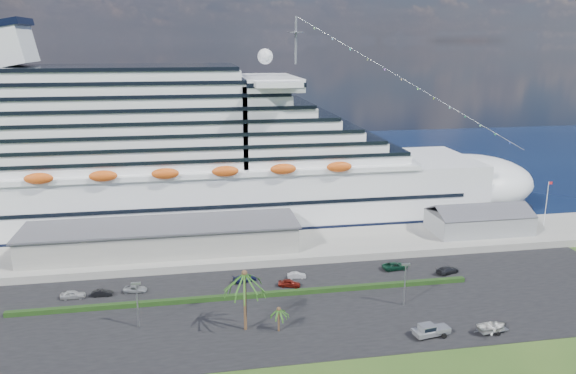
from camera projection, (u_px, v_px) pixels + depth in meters
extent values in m
plane|color=#234517|center=(308.00, 336.00, 93.67)|extent=(420.00, 420.00, 0.00)
cube|color=black|center=(295.00, 306.00, 104.13)|extent=(140.00, 38.00, 0.12)
cube|color=gray|center=(272.00, 247.00, 131.56)|extent=(240.00, 20.00, 1.80)
cube|color=black|center=(238.00, 168.00, 217.55)|extent=(420.00, 160.00, 0.02)
cube|color=silver|center=(185.00, 195.00, 149.27)|extent=(160.00, 30.00, 16.00)
ellipsoid|color=silver|center=(464.00, 183.00, 162.73)|extent=(40.00, 30.00, 16.00)
cube|color=black|center=(186.00, 220.00, 150.99)|extent=(164.00, 30.60, 2.40)
cube|color=silver|center=(133.00, 115.00, 141.81)|extent=(128.00, 26.00, 24.80)
cube|color=silver|center=(268.00, 82.00, 145.69)|extent=(14.00, 38.00, 3.20)
cube|color=silver|center=(6.00, 45.00, 132.71)|extent=(11.58, 14.00, 11.58)
cylinder|color=gray|center=(296.00, 40.00, 144.23)|extent=(0.70, 0.70, 12.00)
ellipsoid|color=#CE4E13|center=(165.00, 174.00, 131.07)|extent=(90.00, 2.40, 2.60)
ellipsoid|color=#CE4E13|center=(169.00, 149.00, 161.18)|extent=(90.00, 2.40, 2.60)
cube|color=black|center=(185.00, 193.00, 149.07)|extent=(144.00, 30.40, 0.90)
cube|color=gray|center=(163.00, 238.00, 126.37)|extent=(60.00, 14.00, 6.00)
cube|color=#4C4C54|center=(162.00, 225.00, 125.59)|extent=(61.00, 15.00, 0.40)
cube|color=gray|center=(479.00, 222.00, 139.47)|extent=(24.00, 12.00, 4.80)
cube|color=#4C4C54|center=(486.00, 212.00, 135.71)|extent=(24.00, 6.31, 2.74)
cube|color=#4C4C54|center=(474.00, 205.00, 141.42)|extent=(24.00, 6.31, 2.74)
cylinder|color=silver|center=(546.00, 205.00, 141.59)|extent=(0.16, 0.16, 12.00)
cube|color=red|center=(551.00, 183.00, 140.26)|extent=(1.00, 0.04, 0.70)
cube|color=#193210|center=(250.00, 296.00, 107.42)|extent=(88.00, 1.10, 0.90)
cylinder|color=gray|center=(138.00, 306.00, 95.54)|extent=(0.24, 0.24, 8.00)
cube|color=gray|center=(136.00, 284.00, 94.51)|extent=(1.60, 0.35, 0.35)
cylinder|color=gray|center=(405.00, 285.00, 103.62)|extent=(0.24, 0.24, 8.00)
cube|color=gray|center=(406.00, 264.00, 102.58)|extent=(1.60, 0.35, 0.35)
cylinder|color=#47301E|center=(245.00, 302.00, 94.47)|extent=(0.54, 0.54, 10.50)
sphere|color=#47301E|center=(244.00, 273.00, 93.15)|extent=(0.98, 0.98, 0.98)
cylinder|color=#47301E|center=(279.00, 320.00, 94.76)|extent=(0.35, 0.35, 4.20)
sphere|color=#47301E|center=(279.00, 309.00, 94.23)|extent=(0.73, 0.73, 0.73)
imported|color=#B3B4B5|center=(73.00, 295.00, 107.10)|extent=(4.63, 1.93, 1.57)
imported|color=black|center=(102.00, 293.00, 108.13)|extent=(4.01, 1.54, 1.30)
imported|color=#9DA1A6|center=(135.00, 289.00, 109.81)|extent=(4.81, 2.74, 1.26)
imported|color=#131644|center=(245.00, 278.00, 114.63)|extent=(5.27, 3.35, 1.42)
imported|color=#5E130C|center=(289.00, 283.00, 112.20)|extent=(4.78, 3.10, 1.51)
imported|color=silver|center=(297.00, 275.00, 116.27)|extent=(3.94, 1.70, 1.26)
imported|color=#0C3323|center=(395.00, 266.00, 120.75)|extent=(5.74, 3.03, 1.54)
imported|color=black|center=(447.00, 270.00, 118.63)|extent=(5.67, 3.74, 1.53)
cylinder|color=black|center=(422.00, 338.00, 92.05)|extent=(0.94, 0.46, 0.90)
cylinder|color=black|center=(417.00, 332.00, 94.07)|extent=(0.94, 0.46, 0.90)
cylinder|color=black|center=(444.00, 336.00, 92.71)|extent=(0.94, 0.46, 0.90)
cylinder|color=black|center=(439.00, 330.00, 94.73)|extent=(0.94, 0.46, 0.90)
cube|color=#A0A2A7|center=(431.00, 332.00, 93.32)|extent=(6.33, 3.21, 0.78)
cube|color=#A0A2A7|center=(441.00, 328.00, 93.48)|extent=(3.01, 2.60, 0.62)
cube|color=#A0A2A7|center=(427.00, 328.00, 92.99)|extent=(2.78, 2.51, 1.06)
cube|color=black|center=(427.00, 327.00, 92.96)|extent=(2.57, 2.52, 0.62)
cube|color=#A0A2A7|center=(417.00, 332.00, 92.83)|extent=(1.35, 2.27, 0.39)
cube|color=gray|center=(493.00, 330.00, 94.37)|extent=(5.35, 2.66, 0.13)
cylinder|color=gray|center=(480.00, 331.00, 93.98)|extent=(2.43, 0.47, 0.09)
cylinder|color=black|center=(498.00, 334.00, 93.55)|extent=(0.74, 0.35, 0.71)
cylinder|color=black|center=(492.00, 328.00, 95.46)|extent=(0.74, 0.35, 0.71)
imported|color=silver|center=(493.00, 326.00, 94.21)|extent=(6.20, 4.86, 1.17)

